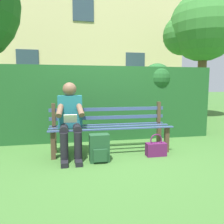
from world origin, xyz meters
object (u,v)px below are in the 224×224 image
object	(u,v)px
person_seated	(70,118)
handbag	(156,149)
tree_far	(200,29)
park_bench	(110,127)
backpack	(99,148)

from	to	relation	value
person_seated	handbag	distance (m)	1.47
handbag	tree_far	size ratio (longest dim) A/B	0.08
handbag	person_seated	bearing A→B (deg)	-9.45
tree_far	park_bench	bearing A→B (deg)	42.39
person_seated	handbag	xyz separation A→B (m)	(-1.35, 0.23, -0.51)
tree_far	person_seated	bearing A→B (deg)	39.19
tree_far	backpack	bearing A→B (deg)	44.17
person_seated	tree_far	world-z (taller)	tree_far
park_bench	handbag	distance (m)	0.85
backpack	park_bench	bearing A→B (deg)	-118.36
backpack	handbag	world-z (taller)	backpack
person_seated	park_bench	bearing A→B (deg)	-165.93
park_bench	person_seated	size ratio (longest dim) A/B	1.72
person_seated	tree_far	size ratio (longest dim) A/B	0.27
backpack	tree_far	bearing A→B (deg)	-135.83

